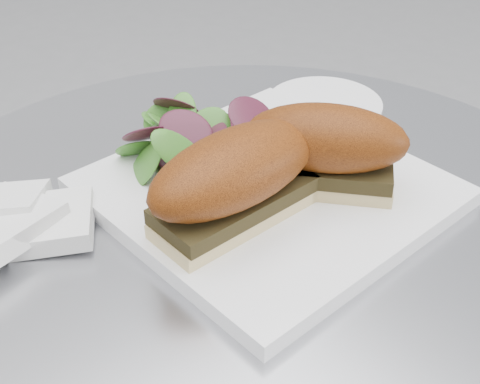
# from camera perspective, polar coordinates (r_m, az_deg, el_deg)

# --- Properties ---
(plate) EXTENTS (0.30, 0.30, 0.02)m
(plate) POSITION_cam_1_polar(r_m,az_deg,el_deg) (0.61, 2.40, 0.09)
(plate) COLOR white
(plate) RESTS_ON table
(sandwich_left) EXTENTS (0.17, 0.08, 0.08)m
(sandwich_left) POSITION_cam_1_polar(r_m,az_deg,el_deg) (0.54, -0.42, 1.25)
(sandwich_left) COLOR tan
(sandwich_left) RESTS_ON plate
(sandwich_right) EXTENTS (0.14, 0.15, 0.08)m
(sandwich_right) POSITION_cam_1_polar(r_m,az_deg,el_deg) (0.59, 7.30, 3.84)
(sandwich_right) COLOR tan
(sandwich_right) RESTS_ON plate
(salad) EXTENTS (0.12, 0.12, 0.05)m
(salad) POSITION_cam_1_polar(r_m,az_deg,el_deg) (0.64, -3.59, 5.07)
(salad) COLOR #538E2E
(salad) RESTS_ON plate
(napkin) EXTENTS (0.12, 0.12, 0.02)m
(napkin) POSITION_cam_1_polar(r_m,az_deg,el_deg) (0.60, -17.84, -2.96)
(napkin) COLOR white
(napkin) RESTS_ON table
(saucer) EXTENTS (0.13, 0.13, 0.01)m
(saucer) POSITION_cam_1_polar(r_m,az_deg,el_deg) (0.77, 7.19, 7.30)
(saucer) COLOR white
(saucer) RESTS_ON table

